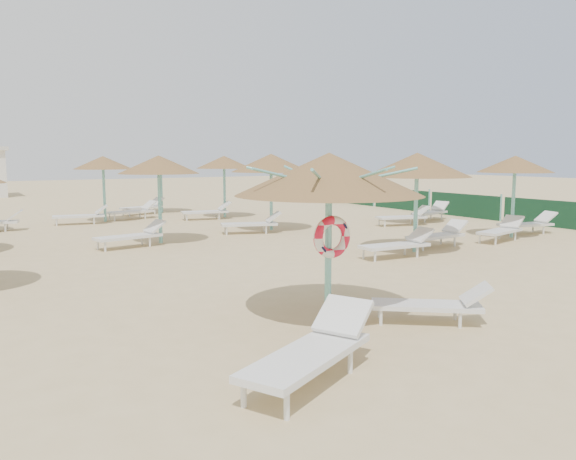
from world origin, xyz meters
TOP-DOWN VIEW (x-y plane):
  - ground at (0.00, 0.00)m, footprint 120.00×120.00m
  - main_palapa at (-0.07, 0.36)m, footprint 2.99×2.99m
  - lounger_main_a at (-1.69, -1.63)m, footprint 2.25×1.57m
  - lounger_main_b at (1.21, -0.72)m, footprint 1.77×1.55m
  - palapa_field at (2.12, 10.45)m, footprint 20.65×16.88m
  - windbreak_fence at (14.00, 9.96)m, footprint 0.08×19.84m

SIDE VIEW (x-z plane):
  - ground at x=0.00m, z-range 0.00..0.00m
  - lounger_main_b at x=1.21m, z-range -0.02..0.65m
  - lounger_main_a at x=-1.69m, z-range -0.02..0.78m
  - windbreak_fence at x=14.00m, z-range -0.05..1.05m
  - palapa_field at x=2.12m, z-range 0.93..3.66m
  - main_palapa at x=-0.07m, z-range 0.99..3.67m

